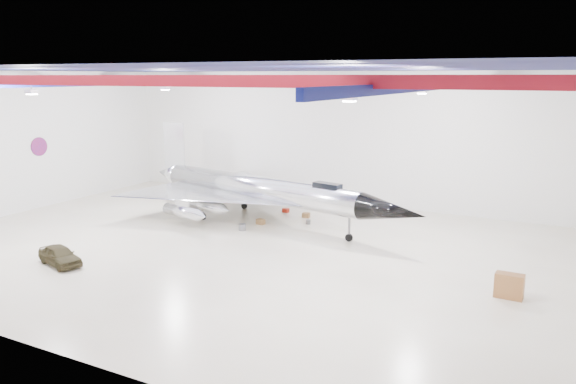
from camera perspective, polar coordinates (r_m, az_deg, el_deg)
The scene contains 15 objects.
floor at distance 35.89m, azimuth -5.53°, elevation -5.53°, with size 40.00×40.00×0.00m, color beige.
wall_back at distance 47.80m, azimuth 4.27°, elevation 5.55°, with size 40.00×40.00×0.00m, color silver.
wall_left at distance 48.57m, azimuth -25.89°, elevation 4.51°, with size 30.00×30.00×0.00m, color silver.
ceiling at distance 34.29m, azimuth -5.90°, elevation 12.31°, with size 40.00×40.00×0.00m, color #0A0F38.
ceiling_structure at distance 34.29m, azimuth -5.87°, elevation 11.18°, with size 39.50×29.50×1.08m.
wall_roundel at distance 49.78m, azimuth -23.96°, elevation 4.24°, with size 1.50×1.50×0.10m, color #B21414.
jet_aircraft at distance 41.33m, azimuth -3.14°, elevation 0.02°, with size 24.88×16.94×6.84m.
jeep at distance 34.73m, azimuth -22.16°, elevation -5.99°, with size 1.34×3.33×1.14m, color #37311B.
desk at distance 29.62m, azimuth 21.55°, elevation -8.86°, with size 1.34×0.67×1.22m, color brown.
toolbox_red at distance 44.44m, azimuth -0.23°, elevation -1.87°, with size 0.47×0.38×0.33m, color maroon.
engine_drum at distance 39.45m, azimuth -4.66°, elevation -3.58°, with size 0.51×0.51×0.46m, color #59595B.
parts_bin at distance 42.83m, azimuth 1.84°, elevation -2.37°, with size 0.53×0.43×0.37m, color olive.
crate_small at distance 45.44m, azimuth -10.37°, elevation -1.82°, with size 0.36×0.29×0.25m, color #59595B.
oil_barrel at distance 40.97m, azimuth -2.80°, elevation -3.03°, with size 0.56×0.44×0.39m, color olive.
spares_box at distance 41.00m, azimuth 2.07°, elevation -3.06°, with size 0.36×0.36×0.32m, color #59595B.
Camera 1 is at (18.92, -28.59, 10.61)m, focal length 35.00 mm.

